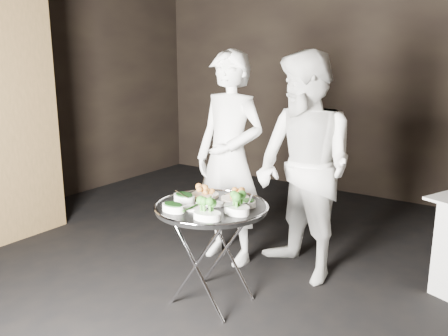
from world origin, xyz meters
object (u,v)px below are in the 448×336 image
Objects in this scene: serving_tray at (211,207)px; waiter_left at (230,159)px; tray_stand at (212,250)px; waiter_right at (304,168)px.

serving_tray is 0.77m from waiter_left.
tray_stand is 0.90m from waiter_left.
serving_tray is at bearing -60.92° from waiter_left.
tray_stand is 0.32m from serving_tray.
waiter_left is (-0.31, 0.68, 0.49)m from tray_stand.
waiter_left reaches higher than tray_stand.
waiter_right is at bearing 9.78° from waiter_left.
waiter_left is at bearing -149.81° from waiter_right.
waiter_right is (0.33, 0.74, 0.49)m from tray_stand.
tray_stand is 0.40× the size of waiter_left.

